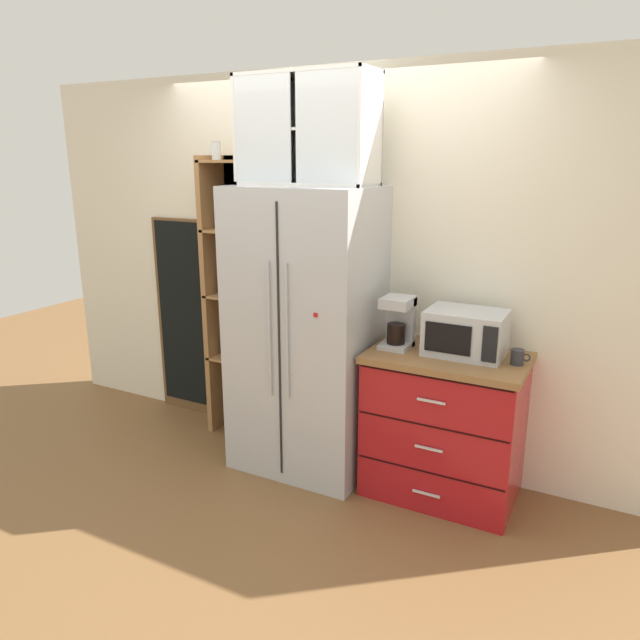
# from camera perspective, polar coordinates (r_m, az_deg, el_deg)

# --- Properties ---
(ground_plane) EXTENTS (10.53, 10.53, 0.00)m
(ground_plane) POSITION_cam_1_polar(r_m,az_deg,el_deg) (4.12, -1.43, -13.55)
(ground_plane) COLOR brown
(wall_back_cream) EXTENTS (4.84, 0.10, 2.55)m
(wall_back_cream) POSITION_cam_1_polar(r_m,az_deg,el_deg) (4.02, 1.24, 5.13)
(wall_back_cream) COLOR silver
(wall_back_cream) RESTS_ON ground
(refrigerator) EXTENTS (0.87, 0.67, 1.83)m
(refrigerator) POSITION_cam_1_polar(r_m,az_deg,el_deg) (3.78, -1.34, -1.15)
(refrigerator) COLOR #B7BABF
(refrigerator) RESTS_ON ground
(pantry_shelf_column) EXTENTS (0.44, 0.32, 2.10)m
(pantry_shelf_column) POSITION_cam_1_polar(r_m,az_deg,el_deg) (4.30, -7.68, 2.43)
(pantry_shelf_column) COLOR brown
(pantry_shelf_column) RESTS_ON ground
(counter_cabinet) EXTENTS (0.90, 0.59, 0.89)m
(counter_cabinet) POSITION_cam_1_polar(r_m,az_deg,el_deg) (3.66, 11.87, -9.88)
(counter_cabinet) COLOR #A8161C
(counter_cabinet) RESTS_ON ground
(microwave) EXTENTS (0.44, 0.33, 0.26)m
(microwave) POSITION_cam_1_polar(r_m,az_deg,el_deg) (3.48, 13.90, -1.19)
(microwave) COLOR #B7BABF
(microwave) RESTS_ON counter_cabinet
(coffee_maker) EXTENTS (0.17, 0.20, 0.31)m
(coffee_maker) POSITION_cam_1_polar(r_m,az_deg,el_deg) (3.55, 7.60, -0.15)
(coffee_maker) COLOR #B7B7BC
(coffee_maker) RESTS_ON counter_cabinet
(mug_red) EXTENTS (0.12, 0.08, 0.10)m
(mug_red) POSITION_cam_1_polar(r_m,az_deg,el_deg) (3.43, 12.09, -2.76)
(mug_red) COLOR red
(mug_red) RESTS_ON counter_cabinet
(mug_charcoal) EXTENTS (0.11, 0.07, 0.09)m
(mug_charcoal) POSITION_cam_1_polar(r_m,az_deg,el_deg) (3.42, 18.55, -3.41)
(mug_charcoal) COLOR #2D2D33
(mug_charcoal) RESTS_ON counter_cabinet
(bottle_amber) EXTENTS (0.06, 0.06, 0.26)m
(bottle_amber) POSITION_cam_1_polar(r_m,az_deg,el_deg) (3.54, 12.73, -1.18)
(bottle_amber) COLOR brown
(bottle_amber) RESTS_ON counter_cabinet
(upper_cabinet) EXTENTS (0.84, 0.32, 0.64)m
(upper_cabinet) POSITION_cam_1_polar(r_m,az_deg,el_deg) (3.67, -1.09, 17.87)
(upper_cabinet) COLOR silver
(upper_cabinet) RESTS_ON refrigerator
(chalkboard_menu) EXTENTS (0.60, 0.04, 1.55)m
(chalkboard_menu) POSITION_cam_1_polar(r_m,az_deg,el_deg) (4.73, -12.54, 0.19)
(chalkboard_menu) COLOR brown
(chalkboard_menu) RESTS_ON ground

